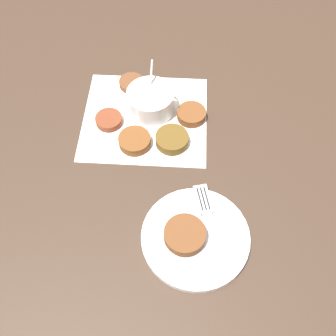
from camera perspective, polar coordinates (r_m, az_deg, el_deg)
name	(u,v)px	position (r m, az deg, el deg)	size (l,w,h in m)	color
ground_plane	(144,121)	(0.95, -3.48, 6.87)	(4.00, 4.00, 0.00)	#38281E
napkin	(146,118)	(0.95, -3.28, 7.28)	(0.34, 0.32, 0.00)	white
sauce_bowl	(151,102)	(0.94, -2.49, 9.56)	(0.12, 0.11, 0.11)	silver
fritter_0	(109,120)	(0.94, -8.58, 6.92)	(0.06, 0.06, 0.02)	brown
fritter_1	(191,114)	(0.94, 3.42, 7.79)	(0.07, 0.07, 0.02)	brown
fritter_2	(131,83)	(1.01, -5.34, 12.20)	(0.06, 0.06, 0.02)	brown
fritter_3	(172,139)	(0.89, 0.58, 4.17)	(0.08, 0.08, 0.02)	brown
fritter_4	(133,140)	(0.89, -5.05, 4.00)	(0.07, 0.07, 0.02)	brown
serving_plate	(195,237)	(0.78, 4.01, -9.93)	(0.21, 0.21, 0.02)	silver
fritter_on_plate	(185,235)	(0.76, 2.45, -9.65)	(0.08, 0.08, 0.02)	brown
fork	(207,214)	(0.79, 5.73, -6.66)	(0.09, 0.16, 0.00)	silver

